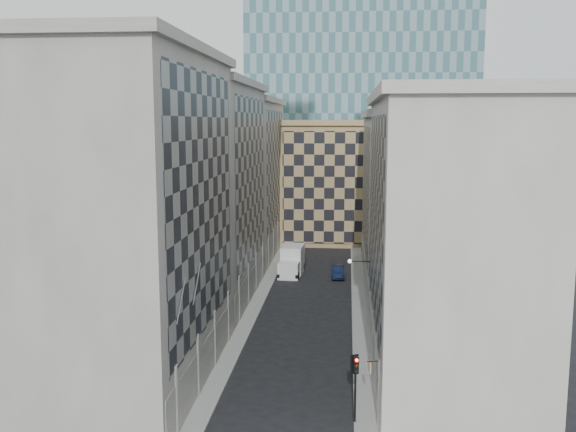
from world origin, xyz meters
The scene contains 15 objects.
sidewalk_west centered at (-5.25, 30.00, 0.07)m, with size 1.50×100.00×0.15m, color gray.
sidewalk_east centered at (5.25, 30.00, 0.07)m, with size 1.50×100.00×0.15m, color gray.
bldg_left_a centered at (-10.88, 11.00, 11.82)m, with size 10.80×22.80×23.70m.
bldg_left_b centered at (-10.88, 33.00, 11.32)m, with size 10.80×22.80×22.70m.
bldg_left_c centered at (-10.88, 55.00, 10.83)m, with size 10.80×22.80×21.70m.
bldg_right_a centered at (10.88, 15.00, 10.32)m, with size 10.80×26.80×20.70m.
bldg_right_b centered at (10.89, 42.00, 9.85)m, with size 10.80×28.80×19.70m.
tan_block centered at (2.00, 67.90, 9.44)m, with size 16.80×14.80×18.80m.
church_tower centered at (0.00, 82.00, 26.95)m, with size 7.20×7.20×51.50m.
flagpoles_left centered at (-5.90, 6.00, 8.00)m, with size 0.10×6.33×2.33m.
bracket_lamp centered at (4.38, 24.00, 6.20)m, with size 1.98×0.36×0.36m.
traffic_light centered at (4.55, 5.29, 3.21)m, with size 0.53×0.53×4.27m.
box_truck centered at (-2.78, 44.26, 1.49)m, with size 2.94×6.38×3.42m.
dark_car centered at (2.89, 43.04, 0.72)m, with size 1.52×4.35×1.43m, color black.
shop_sign centered at (5.42, 5.11, 3.84)m, with size 0.72×0.63×0.70m.
Camera 1 is at (3.91, -32.37, 18.55)m, focal length 40.00 mm.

